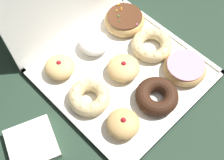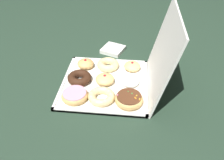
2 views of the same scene
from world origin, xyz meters
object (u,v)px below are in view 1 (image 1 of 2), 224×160
sprinkle_donut_8 (124,20)px  jelly_filled_donut_6 (60,67)px  pink_frosted_donut_2 (185,68)px  napkin_stack (32,144)px  jelly_filled_donut_0 (123,124)px  chocolate_cake_ring_donut_1 (157,96)px  donut_box (123,73)px  cruller_donut_5 (152,45)px  powdered_filled_donut_7 (95,43)px  cruller_donut_3 (89,96)px  jelly_filled_donut_4 (123,67)px

sprinkle_donut_8 → jelly_filled_donut_6: bearing=178.8°
jelly_filled_donut_6 → pink_frosted_donut_2: bearing=-44.7°
jelly_filled_donut_6 → napkin_stack: (-0.19, -0.12, -0.02)m
jelly_filled_donut_0 → chocolate_cake_ring_donut_1: 0.12m
donut_box → cruller_donut_5: cruller_donut_5 is taller
powdered_filled_donut_7 → napkin_stack: 0.33m
donut_box → powdered_filled_donut_7: size_ratio=4.66×
jelly_filled_donut_6 → jelly_filled_donut_0: bearing=-89.1°
chocolate_cake_ring_donut_1 → powdered_filled_donut_7: size_ratio=1.31×
chocolate_cake_ring_donut_1 → pink_frosted_donut_2: chocolate_cake_ring_donut_1 is taller
donut_box → chocolate_cake_ring_donut_1: bearing=-88.8°
cruller_donut_3 → jelly_filled_donut_4: bearing=0.9°
chocolate_cake_ring_donut_1 → jelly_filled_donut_6: 0.27m
donut_box → chocolate_cake_ring_donut_1: chocolate_cake_ring_donut_1 is taller
pink_frosted_donut_2 → jelly_filled_donut_0: bearing=179.7°
cruller_donut_3 → powdered_filled_donut_7: powdered_filled_donut_7 is taller
cruller_donut_5 → powdered_filled_donut_7: bearing=133.5°
cruller_donut_3 → jelly_filled_donut_6: jelly_filled_donut_6 is taller
cruller_donut_5 → powdered_filled_donut_7: (-0.11, 0.12, 0.00)m
pink_frosted_donut_2 → napkin_stack: (-0.43, 0.12, -0.02)m
jelly_filled_donut_0 → sprinkle_donut_8: jelly_filled_donut_0 is taller
jelly_filled_donut_6 → napkin_stack: size_ratio=0.72×
pink_frosted_donut_2 → napkin_stack: size_ratio=1.02×
jelly_filled_donut_4 → powdered_filled_donut_7: 0.11m
jelly_filled_donut_0 → powdered_filled_donut_7: size_ratio=0.96×
pink_frosted_donut_2 → jelly_filled_donut_4: size_ratio=1.31×
sprinkle_donut_8 → napkin_stack: bearing=-165.7°
pink_frosted_donut_2 → cruller_donut_5: size_ratio=0.99×
donut_box → jelly_filled_donut_4: (0.00, 0.00, 0.03)m
cruller_donut_5 → napkin_stack: size_ratio=1.03×
chocolate_cake_ring_donut_1 → pink_frosted_donut_2: 0.12m
donut_box → napkin_stack: (-0.31, 0.01, 0.01)m
powdered_filled_donut_7 → napkin_stack: (-0.31, -0.11, -0.02)m
donut_box → pink_frosted_donut_2: pink_frosted_donut_2 is taller
cruller_donut_3 → sprinkle_donut_8: (0.25, 0.12, 0.00)m
donut_box → pink_frosted_donut_2: 0.17m
napkin_stack → cruller_donut_5: bearing=-1.4°
pink_frosted_donut_2 → powdered_filled_donut_7: powdered_filled_donut_7 is taller
jelly_filled_donut_4 → powdered_filled_donut_7: jelly_filled_donut_4 is taller
powdered_filled_donut_7 → sprinkle_donut_8: (0.12, 0.00, -0.00)m
donut_box → jelly_filled_donut_0: bearing=-135.8°
powdered_filled_donut_7 → sprinkle_donut_8: size_ratio=0.71×
cruller_donut_3 → sprinkle_donut_8: 0.28m
chocolate_cake_ring_donut_1 → jelly_filled_donut_0: bearing=176.9°
jelly_filled_donut_4 → jelly_filled_donut_6: size_ratio=1.08×
powdered_filled_donut_7 → napkin_stack: size_ratio=0.76×
donut_box → cruller_donut_3: size_ratio=3.61×
pink_frosted_donut_2 → powdered_filled_donut_7: 0.26m
jelly_filled_donut_0 → napkin_stack: bearing=147.0°
jelly_filled_donut_6 → powdered_filled_donut_7: bearing=-2.9°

